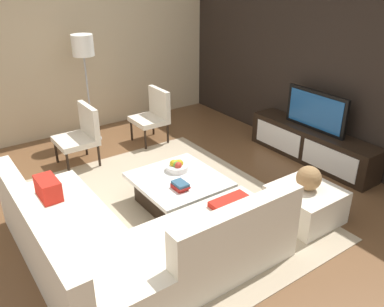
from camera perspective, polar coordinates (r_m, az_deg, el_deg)
The scene contains 15 objects.
ground_plane at distance 4.87m, azimuth -2.19°, elevation -8.23°, with size 14.00×14.00×0.00m, color brown.
feature_wall_back at distance 6.10m, azimuth 19.73°, elevation 11.73°, with size 6.40×0.12×2.80m, color black.
side_wall_left at distance 7.14m, azimuth -15.71°, elevation 14.10°, with size 0.12×5.20×2.80m, color #C6B28E.
area_rug at distance 4.94m, azimuth -2.84°, elevation -7.65°, with size 3.43×2.65×0.01m, color tan.
media_console at distance 6.22m, azimuth 16.53°, elevation 1.17°, with size 2.07×0.44×0.50m.
television at distance 6.03m, azimuth 17.16°, elevation 5.81°, with size 1.01×0.06×0.57m.
sectional_couch at distance 4.00m, azimuth -9.25°, elevation -12.14°, with size 2.32×2.27×0.81m.
coffee_table at distance 4.88m, azimuth -1.90°, elevation -5.35°, with size 1.03×0.97×0.38m.
accent_chair_near at distance 6.01m, azimuth -15.41°, elevation 2.92°, with size 0.57×0.54×0.87m.
floor_lamp at distance 6.55m, azimuth -15.15°, elevation 13.72°, with size 0.33×0.33×1.72m.
ottoman at distance 4.81m, azimuth 15.73°, elevation -6.92°, with size 0.70×0.70×0.40m, color beige.
fruit_bowl at distance 4.94m, azimuth -2.14°, elevation -1.80°, with size 0.28×0.28×0.14m.
accent_chair_far at distance 6.59m, azimuth -5.46°, elevation 5.81°, with size 0.55×0.50×0.87m.
decorative_ball at distance 4.64m, azimuth 16.22°, elevation -3.38°, with size 0.28×0.28×0.28m, color #997247.
book_stack at distance 4.55m, azimuth -1.71°, elevation -4.57°, with size 0.20×0.14×0.08m.
Camera 1 is at (3.40, -2.19, 2.70)m, focal length 37.63 mm.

